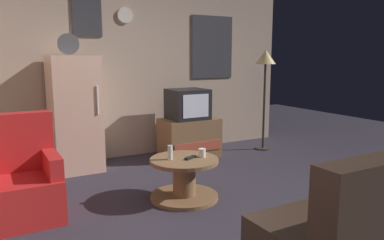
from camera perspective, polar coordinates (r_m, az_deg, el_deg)
ground_plane at (r=3.84m, az=4.96°, el=-13.28°), size 12.00×12.00×0.00m
wall_with_art at (r=5.73m, az=-8.71°, el=8.35°), size 5.20×0.12×2.74m
fridge at (r=5.13m, az=-17.28°, el=0.93°), size 0.60×0.62×1.77m
tv_stand at (r=5.64m, az=-0.41°, el=-2.69°), size 0.84×0.53×0.58m
crt_tv at (r=5.54m, az=-0.68°, el=2.42°), size 0.54×0.51×0.44m
standing_lamp at (r=6.08m, az=11.03°, el=8.20°), size 0.32×0.32×1.59m
coffee_table at (r=4.02m, az=-1.18°, el=-8.84°), size 0.72×0.72×0.44m
wine_glass at (r=3.91m, az=-3.33°, el=-4.92°), size 0.05×0.05×0.15m
mug_ceramic_white at (r=4.01m, az=1.53°, el=-4.97°), size 0.08×0.08×0.09m
remote_control at (r=3.95m, az=-0.23°, el=-5.71°), size 0.16×0.10×0.02m
armchair at (r=3.88m, az=-24.56°, el=-8.57°), size 0.68×0.68×0.96m
couch at (r=3.04m, az=26.50°, el=-14.25°), size 1.70×0.80×0.92m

